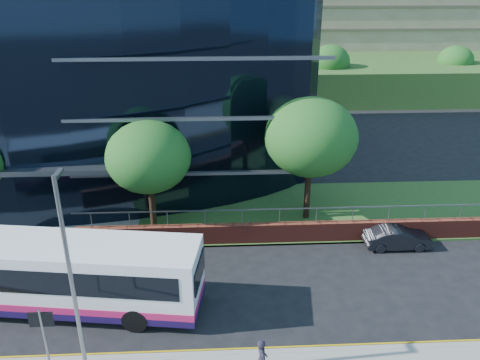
{
  "coord_description": "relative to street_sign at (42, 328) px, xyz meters",
  "views": [
    {
      "loc": [
        10.76,
        -14.9,
        13.34
      ],
      "look_at": [
        11.9,
        8.0,
        3.51
      ],
      "focal_mm": 35.0,
      "sensor_mm": 36.0,
      "label": 1
    }
  ],
  "objects": [
    {
      "name": "grass_verge",
      "position": [
        19.5,
        12.59,
        -2.09
      ],
      "size": [
        36.0,
        8.0,
        0.12
      ],
      "primitive_type": "cube",
      "color": "#2D511E",
      "rests_on": "ground"
    },
    {
      "name": "glass_office",
      "position": [
        -8.5,
        22.44,
        5.85
      ],
      "size": [
        44.0,
        23.1,
        16.0
      ],
      "color": "black",
      "rests_on": "ground"
    },
    {
      "name": "retaining_wall",
      "position": [
        15.5,
        8.89,
        -1.54
      ],
      "size": [
        34.0,
        0.4,
        2.11
      ],
      "color": "maroon",
      "rests_on": "ground"
    },
    {
      "name": "street_sign",
      "position": [
        0.0,
        0.0,
        0.0
      ],
      "size": [
        0.85,
        0.09,
        2.8
      ],
      "color": "slate",
      "rests_on": "pavement_near"
    },
    {
      "name": "tree_far_c",
      "position": [
        2.5,
        10.59,
        2.39
      ],
      "size": [
        4.62,
        4.62,
        6.51
      ],
      "color": "black",
      "rests_on": "ground"
    },
    {
      "name": "tree_far_d",
      "position": [
        11.5,
        11.59,
        3.04
      ],
      "size": [
        5.28,
        5.28,
        7.44
      ],
      "color": "black",
      "rests_on": "ground"
    },
    {
      "name": "tree_dist_e",
      "position": [
        19.5,
        41.59,
        2.39
      ],
      "size": [
        4.62,
        4.62,
        6.51
      ],
      "color": "black",
      "rests_on": "ground"
    },
    {
      "name": "tree_dist_f",
      "position": [
        35.5,
        43.59,
        2.06
      ],
      "size": [
        4.29,
        4.29,
        6.05
      ],
      "color": "black",
      "rests_on": "ground"
    },
    {
      "name": "streetlight_east",
      "position": [
        1.5,
        -0.59,
        2.29
      ],
      "size": [
        0.15,
        0.77,
        8.0
      ],
      "color": "slate",
      "rests_on": "pavement_near"
    },
    {
      "name": "city_bus",
      "position": [
        -0.41,
        3.87,
        -0.43
      ],
      "size": [
        12.2,
        4.35,
        3.23
      ],
      "rotation": [
        0.0,
        0.0,
        -0.14
      ],
      "color": "white",
      "rests_on": "ground"
    },
    {
      "name": "parked_car",
      "position": [
        15.82,
        8.09,
        -1.56
      ],
      "size": [
        3.57,
        1.25,
        1.18
      ],
      "primitive_type": "imported",
      "rotation": [
        0.0,
        0.0,
        1.57
      ],
      "color": "black",
      "rests_on": "ground"
    },
    {
      "name": "pedestrian",
      "position": [
        7.67,
        -0.69,
        -1.15
      ],
      "size": [
        0.53,
        0.69,
        1.69
      ],
      "primitive_type": "imported",
      "rotation": [
        0.0,
        0.0,
        1.79
      ],
      "color": "black",
      "rests_on": "pavement_near"
    }
  ]
}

